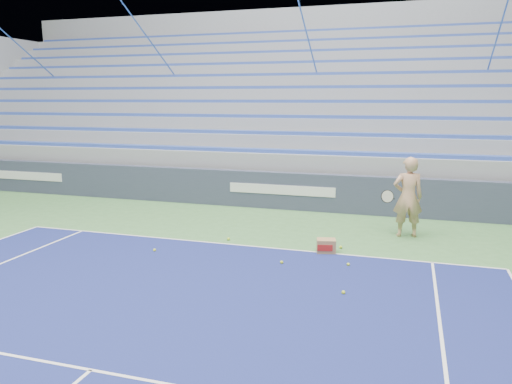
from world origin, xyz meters
TOP-DOWN VIEW (x-y plane):
  - sponsor_barrier at (0.00, 15.88)m, footprint 30.00×0.32m
  - bleachers at (0.00, 21.60)m, footprint 31.00×9.15m
  - tennis_player at (3.57, 13.79)m, footprint 1.00×0.92m
  - ball_box at (1.96, 11.94)m, footprint 0.45×0.38m
  - tennis_ball_0 at (2.22, 12.33)m, footprint 0.07×0.07m
  - tennis_ball_1 at (-1.59, 10.92)m, footprint 0.07×0.07m
  - tennis_ball_2 at (1.24, 10.94)m, footprint 0.07×0.07m
  - tennis_ball_3 at (2.62, 9.73)m, footprint 0.07×0.07m
  - tennis_ball_4 at (-0.37, 12.21)m, footprint 0.07×0.07m
  - tennis_ball_5 at (2.52, 11.20)m, footprint 0.07×0.07m

SIDE VIEW (x-z plane):
  - tennis_ball_0 at x=2.22m, z-range 0.00..0.07m
  - tennis_ball_1 at x=-1.59m, z-range 0.00..0.07m
  - tennis_ball_2 at x=1.24m, z-range 0.00..0.07m
  - tennis_ball_3 at x=2.62m, z-range 0.00..0.07m
  - tennis_ball_4 at x=-0.37m, z-range 0.00..0.07m
  - tennis_ball_5 at x=2.52m, z-range 0.00..0.07m
  - ball_box at x=1.96m, z-range 0.00..0.30m
  - sponsor_barrier at x=0.00m, z-range 0.00..1.10m
  - tennis_player at x=3.57m, z-range 0.00..1.92m
  - bleachers at x=0.00m, z-range -1.29..6.01m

